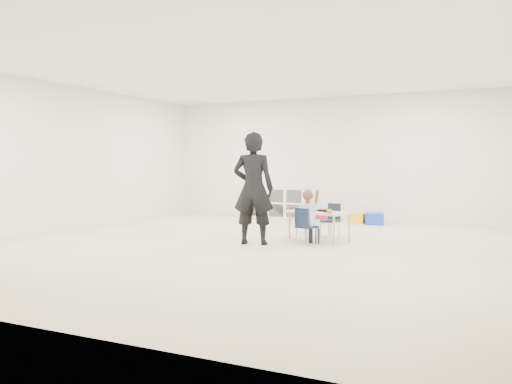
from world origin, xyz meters
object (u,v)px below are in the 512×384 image
at_px(adult, 253,188).
at_px(chair_near, 307,226).
at_px(table, 319,226).
at_px(cubby_shelf, 279,203).
at_px(child, 307,216).

bearing_deg(adult, chair_near, -169.82).
bearing_deg(table, cubby_shelf, 142.92).
bearing_deg(table, child, -72.79).
distance_m(table, cubby_shelf, 3.92).
relative_size(cubby_shelf, adult, 0.79).
distance_m(chair_near, cubby_shelf, 4.34).
xyz_separation_m(table, cubby_shelf, (-2.14, 3.28, 0.10)).
bearing_deg(adult, table, -146.90).
distance_m(table, chair_near, 0.51).
xyz_separation_m(child, adult, (-0.77, -0.34, 0.43)).
distance_m(cubby_shelf, adult, 4.38).
height_order(table, child, child).
xyz_separation_m(chair_near, adult, (-0.77, -0.34, 0.59)).
xyz_separation_m(child, cubby_shelf, (-2.12, 3.79, -0.11)).
distance_m(child, cubby_shelf, 4.34).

